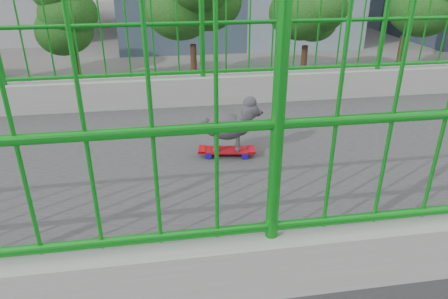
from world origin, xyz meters
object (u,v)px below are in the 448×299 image
object	(u,v)px
skateboard	(227,151)
car_2	(15,172)
car_5	(431,242)
poodle	(230,124)
car_1	(253,197)
car_3	(17,143)

from	to	relation	value
skateboard	car_2	world-z (taller)	skateboard
car_5	poodle	bearing A→B (deg)	-50.55
car_1	car_2	size ratio (longest dim) A/B	0.80
skateboard	car_1	distance (m)	11.38
car_1	car_2	xyz separation A→B (m)	(-3.20, -8.83, 0.04)
skateboard	car_3	xyz separation A→B (m)	(-15.55, -7.19, -6.39)
poodle	car_2	world-z (taller)	poodle
poodle	car_1	xyz separation A→B (m)	(-9.15, 2.45, -6.53)
car_5	skateboard	bearing A→B (deg)	-50.67
poodle	car_5	distance (m)	11.47
car_3	poodle	bearing A→B (deg)	-155.12
skateboard	car_5	size ratio (longest dim) A/B	0.12
poodle	car_3	distance (m)	18.38
skateboard	car_5	xyz separation A→B (m)	(-5.95, 7.26, -6.39)
car_3	car_5	world-z (taller)	car_3
poodle	car_2	bearing A→B (deg)	-142.95
car_2	car_5	size ratio (longest dim) A/B	1.43
car_1	car_2	distance (m)	9.39
car_2	poodle	bearing A→B (deg)	-152.68
skateboard	car_5	distance (m)	11.35
skateboard	car_3	world-z (taller)	skateboard
car_1	skateboard	bearing A→B (deg)	-15.12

